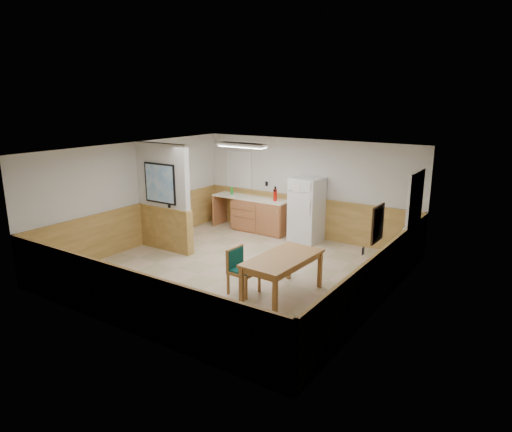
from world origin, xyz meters
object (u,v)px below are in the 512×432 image
Objects in this scene: refrigerator at (307,210)px; dining_table at (283,262)px; fire_extinguisher at (275,195)px; dining_chair at (240,267)px; dining_bench at (358,296)px; soap_bottle at (232,191)px.

refrigerator is 0.96× the size of dining_table.
dining_chair is at bearing -57.57° from fire_extinguisher.
dining_table is 1.04× the size of dining_bench.
fire_extinguisher is (-0.93, 0.03, 0.27)m from refrigerator.
dining_bench is 4.22× the size of fire_extinguisher.
soap_bottle is (-4.93, 3.18, 0.67)m from dining_bench.
fire_extinguisher reaches higher than dining_chair.
refrigerator is 4.22× the size of fire_extinguisher.
fire_extinguisher is at bearing -0.44° from soap_bottle.
fire_extinguisher reaches higher than dining_bench.
soap_bottle is (-2.76, 3.49, 0.51)m from dining_chair.
dining_bench is 4.80m from fire_extinguisher.
fire_extinguisher is at bearing 126.16° from dining_table.
dining_bench is 7.41× the size of soap_bottle.
soap_bottle is at bearing 130.43° from dining_chair.
refrigerator is 0.97m from fire_extinguisher.
dining_chair is at bearing -156.51° from dining_table.
dining_chair is at bearing -167.46° from dining_bench.
dining_table is 1.45m from dining_bench.
refrigerator reaches higher than dining_bench.
dining_bench is at bearing 10.29° from dining_chair.
dining_table is (1.18, -3.17, -0.15)m from refrigerator.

